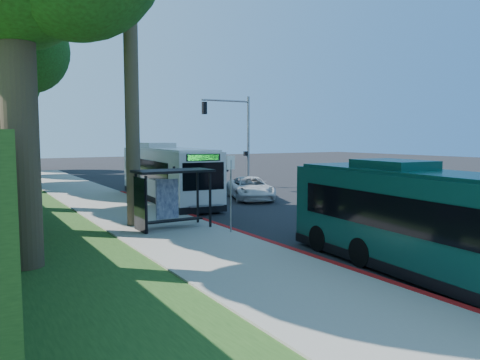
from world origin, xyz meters
TOP-DOWN VIEW (x-y plane):
  - ground at (0.00, 0.00)m, footprint 140.00×140.00m
  - sidewalk at (-7.30, 0.00)m, footprint 4.50×70.00m
  - red_curb at (-5.00, -4.00)m, footprint 0.25×30.00m
  - bus_shelter at (-7.26, -2.86)m, footprint 3.20×1.51m
  - stop_sign_pole at (-5.40, -5.00)m, footprint 0.35×0.06m
  - traffic_signal_pole at (3.78, 10.00)m, footprint 4.10×0.30m
  - white_bus at (-3.79, 5.67)m, footprint 3.44×11.98m
  - teal_bus at (-3.44, -12.89)m, footprint 3.24×10.93m
  - pickup at (0.98, 3.65)m, footprint 3.87×5.52m

SIDE VIEW (x-z plane):
  - ground at x=0.00m, z-range 0.00..0.00m
  - sidewalk at x=-7.30m, z-range 0.00..0.12m
  - red_curb at x=-5.00m, z-range 0.00..0.13m
  - pickup at x=0.98m, z-range 0.00..1.40m
  - teal_bus at x=-3.44m, z-range -0.04..3.17m
  - white_bus at x=-3.79m, z-range -0.04..3.48m
  - bus_shelter at x=-7.26m, z-range 0.53..3.08m
  - stop_sign_pole at x=-5.40m, z-range 0.50..3.67m
  - traffic_signal_pole at x=3.78m, z-range 0.92..7.92m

